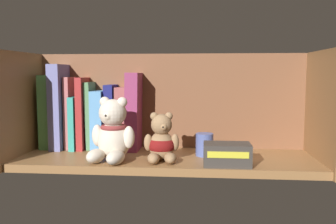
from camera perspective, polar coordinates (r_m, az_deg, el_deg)
The scene contains 18 objects.
shelf_board at distance 98.21cm, azimuth -0.30°, elevation -7.45°, with size 77.06×24.46×2.00cm, color olive.
shelf_back_panel at distance 108.69cm, azimuth 0.35°, elevation 1.21°, with size 79.46×1.20×29.55cm, color brown.
shelf_side_panel_left at distance 107.16cm, azimuth -21.73°, elevation 0.71°, with size 1.60×26.86×29.55cm, color olive.
shelf_side_panel_right at distance 100.14cm, azimuth 22.71°, elevation 0.34°, with size 1.60×26.86×29.55cm, color olive.
book_0 at distance 114.78cm, azimuth -17.67°, elevation 0.12°, with size 3.26×11.32×21.34cm, color #5EAC5C.
book_1 at distance 113.28cm, azimuth -16.01°, elevation 0.88°, with size 3.37×14.45×24.41cm, color #6567A1.
book_2 at distance 112.46cm, azimuth -14.64°, elevation -0.05°, with size 1.65×10.25×20.79cm, color #A85959.
book_3 at distance 112.12cm, azimuth -13.65°, elevation -1.48°, with size 1.69×13.98×15.20cm, color teal.
book_4 at distance 111.15cm, azimuth -12.67°, elevation -0.10°, with size 1.86×12.67×20.68cm, color maroon.
book_5 at distance 110.60cm, azimuth -11.64°, elevation -0.45°, with size 1.66×9.93×19.34cm, color #4F7B4E.
book_6 at distance 109.96cm, azimuth -10.21°, elevation -1.11°, with size 3.38×13.58×16.88cm, color #5593CC.
book_7 at distance 109.03cm, azimuth -8.56°, elevation -0.68°, with size 2.57×11.19×18.60cm, color navy.
book_8 at distance 108.37cm, azimuth -6.97°, elevation -0.88°, with size 3.00×9.60×17.90cm, color #924A4A.
book_9 at distance 107.45cm, azimuth -5.11°, elevation 0.19°, with size 3.55×13.66×22.04cm, color #862F59.
teddy_bear_larger at distance 93.42cm, azimuth -8.60°, elevation -3.32°, with size 12.09×12.48×16.00cm.
teddy_bear_smaller at distance 92.34cm, azimuth -1.01°, elevation -4.64°, with size 9.02×9.55×12.20cm.
pillar_candle at distance 98.70cm, azimuth 5.66°, elevation -5.04°, with size 4.66×4.66×6.00cm, color #4C5B99.
small_product_box at distance 89.33cm, azimuth 9.12°, elevation -6.49°, with size 11.13×7.26×5.28cm.
Camera 1 is at (9.25, -95.09, 23.76)cm, focal length 39.39 mm.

